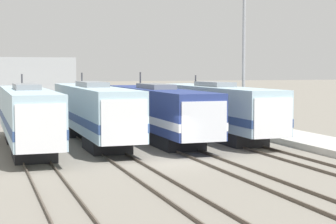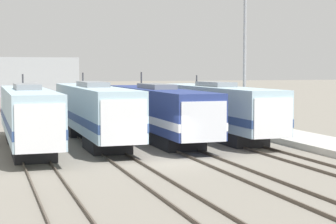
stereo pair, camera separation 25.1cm
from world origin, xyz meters
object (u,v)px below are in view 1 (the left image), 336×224
Objects in this scene: catenary_tower_right at (244,49)px; locomotive_center_right at (158,111)px; locomotive_far_left at (28,116)px; locomotive_far_right at (217,109)px; locomotive_center_left at (93,111)px.

locomotive_center_right is at bearing -174.33° from catenary_tower_right.
locomotive_far_left is at bearing -170.76° from catenary_tower_right.
locomotive_center_right is at bearing -179.68° from locomotive_far_right.
locomotive_far_left is 5.18m from locomotive_center_left.
locomotive_far_right is (14.01, 2.00, -0.01)m from locomotive_far_left.
locomotive_center_left is 12.65m from catenary_tower_right.
catenary_tower_right is at bearing 2.18° from locomotive_center_left.
locomotive_far_left is 17.30m from catenary_tower_right.
catenary_tower_right is at bearing 5.67° from locomotive_center_right.
locomotive_center_left is 9.34m from locomotive_far_right.
catenary_tower_right is (7.15, 0.71, 4.57)m from locomotive_center_right.
locomotive_far_right is at bearing 0.32° from locomotive_center_right.
catenary_tower_right reaches higher than locomotive_far_left.
locomotive_far_right is at bearing -1.44° from locomotive_center_left.
locomotive_far_left is 14.15m from locomotive_far_right.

